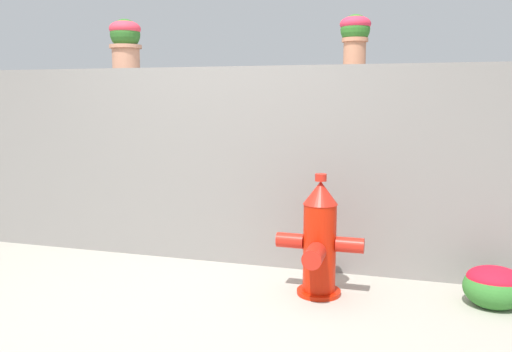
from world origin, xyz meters
The scene contains 6 objects.
ground_plane centered at (0.00, 0.00, 0.00)m, with size 24.00×24.00×0.00m, color #A8A194.
stone_wall centered at (0.00, 1.26, 0.82)m, with size 6.53×0.36×1.64m, color gray.
potted_plant_1 centered at (-1.00, 1.26, 1.89)m, with size 0.28×0.28×0.43m.
potted_plant_2 centered at (1.01, 1.24, 1.88)m, with size 0.24×0.24×0.39m.
fire_hydrant centered at (0.86, 0.58, 0.39)m, with size 0.62×0.49×0.87m.
flower_bush_left centered at (2.03, 0.70, 0.15)m, with size 0.40×0.36×0.29m.
Camera 1 is at (1.43, -2.97, 1.40)m, focal length 36.71 mm.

